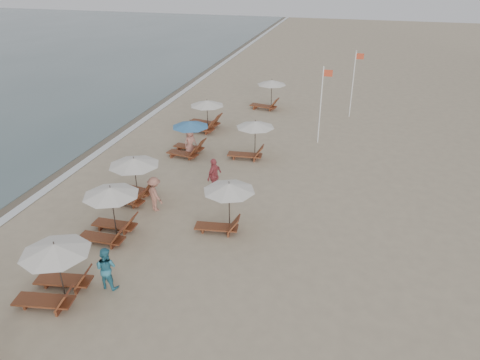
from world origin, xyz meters
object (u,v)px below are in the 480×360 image
(inland_station_0, at_px, (224,201))
(beachgoer_mid_a, at_px, (106,268))
(lounger_station_4, at_px, (188,138))
(lounger_station_5, at_px, (203,116))
(beachgoer_far_b, at_px, (190,142))
(beachgoer_far_a, at_px, (214,176))
(beachgoer_mid_b, at_px, (155,194))
(flag_pole_near, at_px, (321,102))
(inland_station_2, at_px, (268,92))
(lounger_station_1, at_px, (54,271))
(lounger_station_2, at_px, (109,212))
(lounger_station_3, at_px, (132,177))
(inland_station_1, at_px, (251,136))

(inland_station_0, bearing_deg, beachgoer_mid_a, -122.23)
(lounger_station_4, height_order, lounger_station_5, lounger_station_4)
(beachgoer_far_b, bearing_deg, inland_station_0, -115.08)
(beachgoer_far_a, bearing_deg, beachgoer_mid_b, -25.77)
(lounger_station_4, distance_m, flag_pole_near, 8.47)
(inland_station_2, bearing_deg, lounger_station_5, -119.87)
(lounger_station_1, xyz_separation_m, lounger_station_2, (-0.11, 3.89, 0.08))
(lounger_station_1, xyz_separation_m, inland_station_2, (2.57, 23.07, 0.19))
(beachgoer_mid_a, bearing_deg, lounger_station_2, -58.96)
(beachgoer_far_b, bearing_deg, lounger_station_5, 43.19)
(lounger_station_3, bearing_deg, lounger_station_5, 89.90)
(beachgoer_far_a, bearing_deg, lounger_station_3, -47.97)
(inland_station_2, distance_m, flag_pole_near, 7.71)
(inland_station_2, bearing_deg, inland_station_1, -84.08)
(inland_station_1, distance_m, beachgoer_mid_b, 7.60)
(beachgoer_far_b, bearing_deg, beachgoer_mid_a, -138.79)
(beachgoer_mid_b, distance_m, beachgoer_far_a, 3.17)
(lounger_station_5, bearing_deg, inland_station_0, -66.87)
(lounger_station_2, relative_size, beachgoer_mid_a, 1.57)
(beachgoer_far_a, bearing_deg, flag_pole_near, 168.61)
(inland_station_2, bearing_deg, beachgoer_far_a, -88.82)
(lounger_station_5, distance_m, beachgoer_far_a, 9.28)
(inland_station_1, bearing_deg, beachgoer_mid_b, -111.84)
(beachgoer_far_a, bearing_deg, lounger_station_1, -1.76)
(lounger_station_2, distance_m, beachgoer_mid_a, 3.32)
(inland_station_1, relative_size, inland_station_2, 0.97)
(lounger_station_2, xyz_separation_m, beachgoer_mid_b, (0.85, 2.58, -0.37))
(lounger_station_3, bearing_deg, beachgoer_far_b, 83.57)
(lounger_station_1, distance_m, lounger_station_4, 13.05)
(beachgoer_far_a, height_order, flag_pole_near, flag_pole_near)
(inland_station_0, xyz_separation_m, flag_pole_near, (2.81, 11.38, 1.25))
(inland_station_2, bearing_deg, flag_pole_near, -52.87)
(lounger_station_2, height_order, beachgoer_far_b, lounger_station_2)
(lounger_station_1, height_order, inland_station_1, lounger_station_1)
(lounger_station_2, height_order, beachgoer_mid_b, lounger_station_2)
(inland_station_0, relative_size, beachgoer_far_a, 1.41)
(lounger_station_2, height_order, inland_station_0, lounger_station_2)
(lounger_station_3, height_order, inland_station_1, lounger_station_3)
(inland_station_1, xyz_separation_m, beachgoer_far_b, (-3.59, -0.42, -0.55))
(lounger_station_3, xyz_separation_m, inland_station_0, (5.04, -1.47, 0.21))
(lounger_station_5, height_order, beachgoer_mid_a, lounger_station_5)
(inland_station_1, bearing_deg, lounger_station_1, -104.79)
(inland_station_0, xyz_separation_m, beachgoer_far_a, (-1.48, 3.19, -0.49))
(inland_station_1, height_order, inland_station_2, same)
(beachgoer_mid_b, bearing_deg, beachgoer_mid_a, 133.62)
(beachgoer_far_b, bearing_deg, inland_station_1, -48.85)
(lounger_station_3, relative_size, lounger_station_5, 0.94)
(inland_station_1, relative_size, flag_pole_near, 0.56)
(inland_station_2, xyz_separation_m, beachgoer_far_a, (0.29, -14.24, -0.39))
(lounger_station_4, relative_size, flag_pole_near, 0.52)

